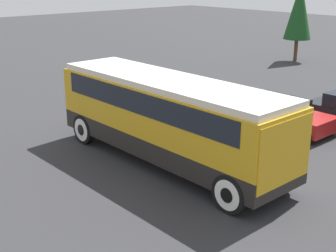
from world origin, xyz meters
The scene contains 4 objects.
ground_plane centered at (0.00, 0.00, 0.00)m, with size 120.00×120.00×0.00m, color #2D2D30.
tour_bus centered at (0.10, 0.00, 1.90)m, with size 9.88×2.66×3.13m.
parked_car_mid centered at (0.28, 6.34, 0.69)m, with size 4.78×1.98×1.37m.
tree_left centered at (-8.62, 20.98, 3.89)m, with size 2.07×2.07×6.10m.
Camera 1 is at (11.81, -10.55, 6.64)m, focal length 50.00 mm.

